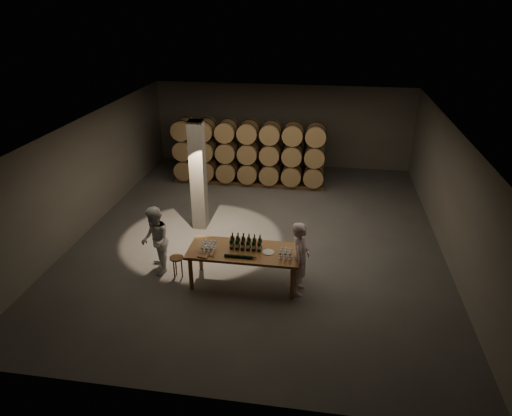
% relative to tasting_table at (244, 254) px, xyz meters
% --- Properties ---
extents(room, '(12.00, 12.00, 12.00)m').
position_rel_tasting_table_xyz_m(room, '(-1.80, 2.70, 0.80)').
color(room, '#4F4C4A').
rests_on(room, ground).
extents(tasting_table, '(2.60, 1.10, 0.90)m').
position_rel_tasting_table_xyz_m(tasting_table, '(0.00, 0.00, 0.00)').
color(tasting_table, brown).
rests_on(tasting_table, ground).
extents(barrel_stack_back, '(5.48, 0.95, 1.57)m').
position_rel_tasting_table_xyz_m(barrel_stack_back, '(-0.96, 7.70, 0.03)').
color(barrel_stack_back, brown).
rests_on(barrel_stack_back, ground).
extents(barrel_stack_front, '(5.48, 0.95, 2.31)m').
position_rel_tasting_table_xyz_m(barrel_stack_front, '(-0.96, 6.30, 0.40)').
color(barrel_stack_front, brown).
rests_on(barrel_stack_front, ground).
extents(bottle_cluster, '(0.74, 0.24, 0.36)m').
position_rel_tasting_table_xyz_m(bottle_cluster, '(0.03, 0.08, 0.23)').
color(bottle_cluster, black).
rests_on(bottle_cluster, tasting_table).
extents(lying_bottles, '(0.74, 0.07, 0.07)m').
position_rel_tasting_table_xyz_m(lying_bottles, '(-0.05, -0.35, 0.14)').
color(lying_bottles, black).
rests_on(lying_bottles, tasting_table).
extents(glass_cluster_left, '(0.30, 0.41, 0.17)m').
position_rel_tasting_table_xyz_m(glass_cluster_left, '(-0.81, -0.11, 0.23)').
color(glass_cluster_left, silver).
rests_on(glass_cluster_left, tasting_table).
extents(glass_cluster_right, '(0.30, 0.30, 0.17)m').
position_rel_tasting_table_xyz_m(glass_cluster_right, '(0.98, -0.11, 0.22)').
color(glass_cluster_right, silver).
rests_on(glass_cluster_right, tasting_table).
extents(plate, '(0.28, 0.28, 0.02)m').
position_rel_tasting_table_xyz_m(plate, '(0.57, -0.01, 0.11)').
color(plate, silver).
rests_on(plate, tasting_table).
extents(notebook_near, '(0.27, 0.23, 0.03)m').
position_rel_tasting_table_xyz_m(notebook_near, '(-0.86, -0.41, 0.12)').
color(notebook_near, brown).
rests_on(notebook_near, tasting_table).
extents(notebook_corner, '(0.24, 0.30, 0.03)m').
position_rel_tasting_table_xyz_m(notebook_corner, '(-1.10, -0.42, 0.12)').
color(notebook_corner, brown).
rests_on(notebook_corner, tasting_table).
extents(pen, '(0.14, 0.06, 0.01)m').
position_rel_tasting_table_xyz_m(pen, '(-0.68, -0.40, 0.11)').
color(pen, black).
rests_on(pen, tasting_table).
extents(stool, '(0.34, 0.34, 0.56)m').
position_rel_tasting_table_xyz_m(stool, '(-1.65, -0.01, -0.34)').
color(stool, brown).
rests_on(stool, ground).
extents(person_man, '(0.43, 0.66, 1.79)m').
position_rel_tasting_table_xyz_m(person_man, '(1.31, -0.15, 0.10)').
color(person_man, silver).
rests_on(person_man, ground).
extents(person_woman, '(0.95, 1.04, 1.73)m').
position_rel_tasting_table_xyz_m(person_woman, '(-2.22, 0.18, 0.07)').
color(person_woman, silver).
rests_on(person_woman, ground).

